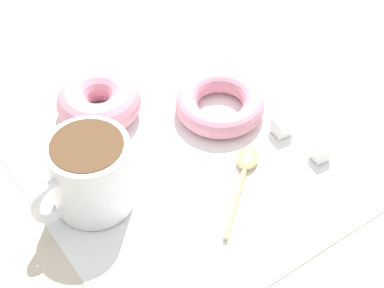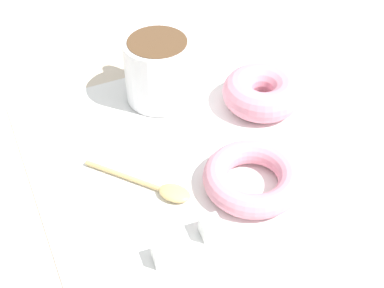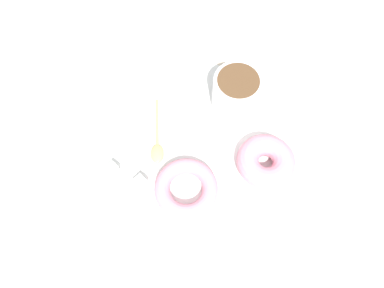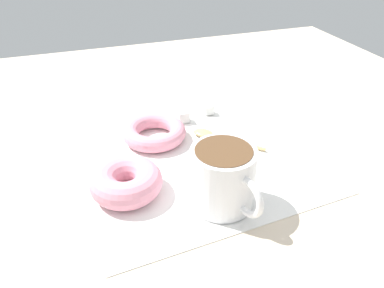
{
  "view_description": "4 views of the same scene",
  "coord_description": "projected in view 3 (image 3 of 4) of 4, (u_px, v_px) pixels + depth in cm",
  "views": [
    {
      "loc": [
        -39.69,
        24.19,
        54.01
      ],
      "look_at": [
        2.63,
        -0.78,
        2.3
      ],
      "focal_mm": 60.0,
      "sensor_mm": 36.0,
      "label": 1
    },
    {
      "loc": [
        -12.46,
        -42.02,
        43.71
      ],
      "look_at": [
        2.63,
        -0.78,
        2.3
      ],
      "focal_mm": 50.0,
      "sensor_mm": 36.0,
      "label": 2
    },
    {
      "loc": [
        21.05,
        -21.44,
        61.68
      ],
      "look_at": [
        2.63,
        -0.78,
        2.3
      ],
      "focal_mm": 35.0,
      "sensor_mm": 36.0,
      "label": 3
    },
    {
      "loc": [
        18.77,
        46.43,
        34.4
      ],
      "look_at": [
        2.63,
        -0.78,
        2.3
      ],
      "focal_mm": 35.0,
      "sensor_mm": 36.0,
      "label": 4
    }
  ],
  "objects": [
    {
      "name": "coffee_cup",
      "position": [
        236.0,
        92.0,
        0.67
      ],
      "size": [
        8.55,
        11.62,
        8.39
      ],
      "color": "white",
      "rests_on": "napkin"
    },
    {
      "name": "donut_near_cup",
      "position": [
        186.0,
        188.0,
        0.63
      ],
      "size": [
        10.78,
        10.78,
        2.67
      ],
      "primitive_type": "torus",
      "color": "pink",
      "rests_on": "napkin"
    },
    {
      "name": "sugar_cube",
      "position": [
        112.0,
        169.0,
        0.65
      ],
      "size": [
        1.76,
        1.76,
        1.76
      ],
      "primitive_type": "cube",
      "color": "white",
      "rests_on": "napkin"
    },
    {
      "name": "napkin",
      "position": [
        192.0,
        149.0,
        0.67
      ],
      "size": [
        38.5,
        38.5,
        0.3
      ],
      "primitive_type": "cube",
      "rotation": [
        0.0,
        0.0,
        0.08
      ],
      "color": "white",
      "rests_on": "ground_plane"
    },
    {
      "name": "ground_plane",
      "position": [
        184.0,
        140.0,
        0.69
      ],
      "size": [
        120.0,
        120.0,
        2.0
      ],
      "primitive_type": "cube",
      "color": "beige"
    },
    {
      "name": "donut_far",
      "position": [
        266.0,
        161.0,
        0.64
      ],
      "size": [
        10.08,
        10.08,
        3.84
      ],
      "primitive_type": "torus",
      "color": "pink",
      "rests_on": "napkin"
    },
    {
      "name": "spoon",
      "position": [
        157.0,
        145.0,
        0.67
      ],
      "size": [
        10.19,
        10.31,
        0.9
      ],
      "color": "#D8B772",
      "rests_on": "napkin"
    },
    {
      "name": "sugar_cube_extra",
      "position": [
        140.0,
        183.0,
        0.64
      ],
      "size": [
        1.96,
        1.96,
        1.96
      ],
      "primitive_type": "cube",
      "color": "white",
      "rests_on": "napkin"
    }
  ]
}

